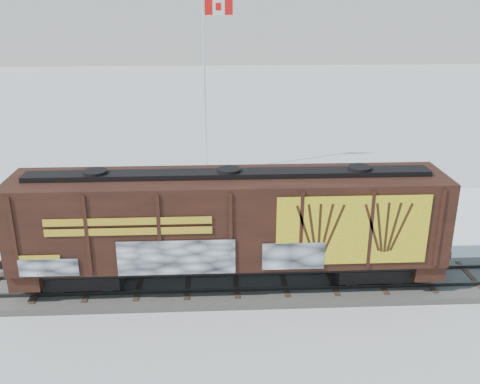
{
  "coord_description": "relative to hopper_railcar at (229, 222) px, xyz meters",
  "views": [
    {
      "loc": [
        -0.81,
        -19.57,
        11.54
      ],
      "look_at": [
        0.31,
        3.0,
        3.18
      ],
      "focal_mm": 40.0,
      "sensor_mm": 36.0,
      "label": 1
    }
  ],
  "objects": [
    {
      "name": "ground",
      "position": [
        0.26,
        0.01,
        -3.04
      ],
      "size": [
        500.0,
        500.0,
        0.0
      ],
      "primitive_type": "plane",
      "color": "white",
      "rests_on": "ground"
    },
    {
      "name": "rail_track",
      "position": [
        0.26,
        0.01,
        -2.9
      ],
      "size": [
        50.0,
        3.4,
        0.43
      ],
      "color": "#59544C",
      "rests_on": "ground"
    },
    {
      "name": "parking_strip",
      "position": [
        0.26,
        7.51,
        -3.03
      ],
      "size": [
        40.0,
        8.0,
        0.03
      ],
      "primitive_type": "cube",
      "color": "white",
      "rests_on": "ground"
    },
    {
      "name": "hopper_railcar",
      "position": [
        0.0,
        0.0,
        0.0
      ],
      "size": [
        17.01,
        3.06,
        4.72
      ],
      "color": "black",
      "rests_on": "rail_track"
    },
    {
      "name": "flagpole",
      "position": [
        -0.99,
        15.53,
        1.23
      ],
      "size": [
        2.3,
        0.9,
        11.55
      ],
      "color": "silver",
      "rests_on": "ground"
    },
    {
      "name": "car_silver",
      "position": [
        -8.01,
        7.65,
        -2.23
      ],
      "size": [
        4.96,
        3.41,
        1.57
      ],
      "primitive_type": "imported",
      "rotation": [
        0.0,
        0.0,
        1.19
      ],
      "color": "#B4B6BC",
      "rests_on": "parking_strip"
    },
    {
      "name": "car_white",
      "position": [
        -1.91,
        6.55,
        -2.27
      ],
      "size": [
        4.61,
        1.98,
        1.48
      ],
      "primitive_type": "imported",
      "rotation": [
        0.0,
        0.0,
        1.48
      ],
      "color": "white",
      "rests_on": "parking_strip"
    },
    {
      "name": "car_dark",
      "position": [
        8.77,
        6.11,
        -2.39
      ],
      "size": [
        4.37,
        1.91,
        1.25
      ],
      "primitive_type": "imported",
      "rotation": [
        0.0,
        0.0,
        1.53
      ],
      "color": "black",
      "rests_on": "parking_strip"
    }
  ]
}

